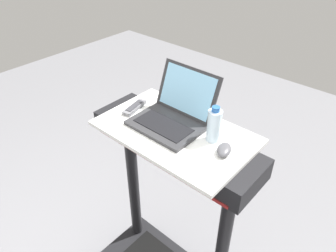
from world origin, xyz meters
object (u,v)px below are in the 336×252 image
(laptop, at_px, (173,114))
(computer_mouse, at_px, (224,150))
(water_bottle, at_px, (214,125))
(tv_remote, at_px, (135,107))

(laptop, distance_m, computer_mouse, 0.32)
(computer_mouse, height_order, water_bottle, water_bottle)
(laptop, xyz_separation_m, water_bottle, (0.23, 0.02, 0.03))
(computer_mouse, height_order, tv_remote, computer_mouse)
(tv_remote, bearing_deg, computer_mouse, 0.80)
(computer_mouse, relative_size, tv_remote, 0.60)
(laptop, distance_m, tv_remote, 0.24)
(laptop, relative_size, tv_remote, 2.05)
(water_bottle, xyz_separation_m, tv_remote, (-0.46, -0.05, -0.07))
(laptop, height_order, tv_remote, laptop)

